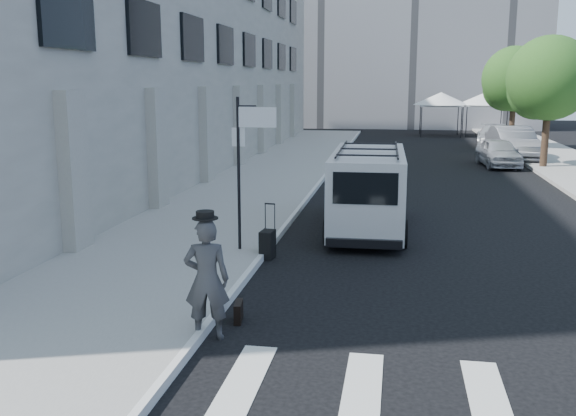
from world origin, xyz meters
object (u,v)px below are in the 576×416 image
at_px(parked_car_b, 513,143).
at_px(parked_car_c, 493,136).
at_px(businessman, 207,280).
at_px(suitcase, 267,244).
at_px(briefcase, 238,312).
at_px(parked_car_a, 498,153).
at_px(cargo_van, 368,189).

bearing_deg(parked_car_b, parked_car_c, 85.49).
bearing_deg(businessman, suitcase, -100.74).
relative_size(briefcase, parked_car_c, 0.10).
relative_size(businessman, parked_car_a, 0.49).
bearing_deg(parked_car_b, businessman, -113.54).
bearing_deg(cargo_van, parked_car_a, 68.00).
height_order(businessman, briefcase, businessman).
height_order(cargo_van, parked_car_b, cargo_van).
bearing_deg(briefcase, parked_car_c, 67.03).
distance_m(briefcase, suitcase, 3.93).
xyz_separation_m(parked_car_a, parked_car_c, (1.11, 10.06, -0.01)).
bearing_deg(cargo_van, parked_car_c, 73.82).
xyz_separation_m(cargo_van, parked_car_c, (6.59, 24.35, -0.46)).
bearing_deg(cargo_van, suitcase, -123.19).
bearing_deg(parked_car_a, parked_car_c, 78.21).
bearing_deg(parked_car_b, parked_car_a, -115.76).
bearing_deg(businessman, cargo_van, -115.40).
relative_size(suitcase, parked_car_b, 0.24).
relative_size(suitcase, cargo_van, 0.22).
distance_m(cargo_van, parked_car_b, 18.38).
bearing_deg(briefcase, cargo_van, 67.91).
distance_m(suitcase, parked_car_a, 19.21).
xyz_separation_m(businessman, briefcase, (0.30, 0.79, -0.80)).
xyz_separation_m(businessman, parked_car_c, (8.70, 32.42, -0.31)).
distance_m(parked_car_b, parked_car_c, 7.20).
relative_size(parked_car_b, parked_car_c, 1.14).
distance_m(briefcase, cargo_van, 7.55).
xyz_separation_m(suitcase, parked_car_b, (8.70, 20.51, 0.52)).
distance_m(briefcase, parked_car_b, 25.84).
height_order(suitcase, cargo_van, cargo_van).
relative_size(briefcase, parked_car_b, 0.08).
relative_size(businessman, parked_car_c, 0.42).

